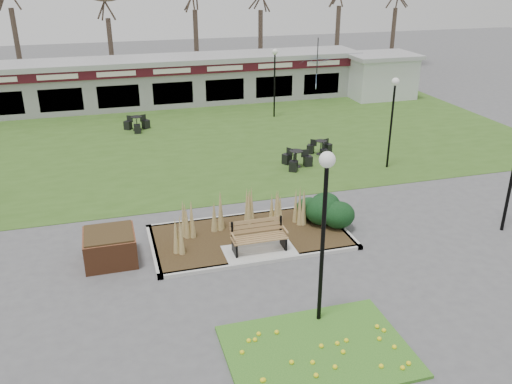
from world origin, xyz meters
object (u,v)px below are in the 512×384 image
object	(u,v)px
lamp_post_near_left	(325,202)
lamp_post_far_right	(393,103)
food_pavilion	(169,80)
lamp_post_mid_right	(275,68)
bistro_set_b	(296,161)
bistro_set_c	(137,126)
park_bench	(258,236)
service_hut	(380,75)
brick_planter	(110,247)
patio_umbrella	(317,73)
bistro_set_d	(321,150)

from	to	relation	value
lamp_post_near_left	lamp_post_far_right	bearing A→B (deg)	53.12
food_pavilion	lamp_post_mid_right	xyz separation A→B (m)	(5.32, -4.80, 1.33)
bistro_set_b	bistro_set_c	bearing A→B (deg)	129.30
lamp_post_mid_right	lamp_post_far_right	xyz separation A→B (m)	(2.20, -9.27, 0.05)
park_bench	service_hut	xyz separation A→B (m)	(13.50, 17.75, 0.86)
brick_planter	patio_umbrella	world-z (taller)	patio_umbrella
food_pavilion	bistro_set_c	world-z (taller)	food_pavilion
food_pavilion	park_bench	bearing A→B (deg)	-90.00
service_hut	bistro_set_b	distance (m)	14.78
patio_umbrella	park_bench	bearing A→B (deg)	-116.96
bistro_set_b	patio_umbrella	bearing A→B (deg)	64.10
brick_planter	bistro_set_d	world-z (taller)	brick_planter
lamp_post_near_left	bistro_set_c	xyz separation A→B (m)	(-2.99, 18.10, -3.00)
service_hut	lamp_post_far_right	size ratio (longest dim) A/B	1.12
service_hut	lamp_post_mid_right	bearing A→B (deg)	-160.89
park_bench	patio_umbrella	distance (m)	19.95
brick_planter	bistro_set_c	size ratio (longest dim) A/B	1.07
service_hut	lamp_post_near_left	bearing A→B (deg)	-121.22
lamp_post_far_right	lamp_post_near_left	bearing A→B (deg)	-126.88
food_pavilion	bistro_set_d	bearing A→B (deg)	-65.36
lamp_post_mid_right	bistro_set_c	world-z (taller)	lamp_post_mid_right
park_bench	bistro_set_c	xyz separation A→B (m)	(-2.51, 14.35, -0.32)
service_hut	lamp_post_mid_right	xyz separation A→B (m)	(-8.18, -2.83, 1.36)
food_pavilion	bistro_set_d	xyz separation A→B (m)	(5.37, -11.70, -1.23)
park_bench	patio_umbrella	xyz separation A→B (m)	(9.03, 17.75, 1.23)
bistro_set_b	lamp_post_far_right	bearing A→B (deg)	-16.30
bistro_set_b	service_hut	bearing A→B (deg)	48.26
lamp_post_near_left	bistro_set_d	distance (m)	13.10
bistro_set_c	park_bench	bearing A→B (deg)	-80.06
food_pavilion	bistro_set_b	distance (m)	13.52
lamp_post_mid_right	patio_umbrella	world-z (taller)	lamp_post_mid_right
lamp_post_mid_right	service_hut	bearing A→B (deg)	19.11
lamp_post_far_right	bistro_set_d	bearing A→B (deg)	132.22
lamp_post_far_right	patio_umbrella	bearing A→B (deg)	82.87
service_hut	food_pavilion	bearing A→B (deg)	171.73
brick_planter	lamp_post_near_left	world-z (taller)	lamp_post_near_left
food_pavilion	service_hut	bearing A→B (deg)	-8.27
patio_umbrella	bistro_set_c	bearing A→B (deg)	-163.57
park_bench	patio_umbrella	bearing A→B (deg)	63.04
park_bench	brick_planter	world-z (taller)	park_bench
lamp_post_near_left	patio_umbrella	xyz separation A→B (m)	(8.56, 21.50, -1.45)
park_bench	service_hut	distance (m)	22.32
lamp_post_mid_right	bistro_set_d	distance (m)	7.37
brick_planter	lamp_post_mid_right	world-z (taller)	lamp_post_mid_right
brick_planter	service_hut	xyz separation A→B (m)	(17.90, 17.00, 0.97)
bistro_set_c	bistro_set_d	world-z (taller)	bistro_set_c
lamp_post_near_left	bistro_set_d	bearing A→B (deg)	67.40
lamp_post_near_left	bistro_set_c	bearing A→B (deg)	99.37
lamp_post_mid_right	patio_umbrella	distance (m)	4.77
food_pavilion	lamp_post_far_right	size ratio (longest dim) A/B	6.27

